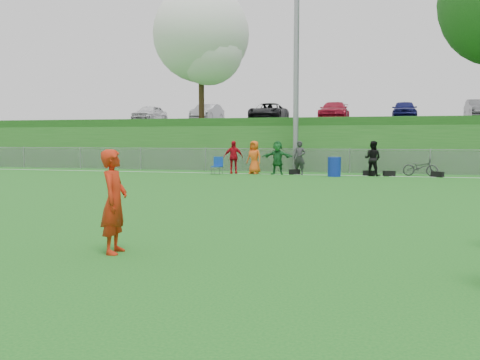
% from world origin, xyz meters
% --- Properties ---
extents(ground, '(120.00, 120.00, 0.00)m').
position_xyz_m(ground, '(0.00, 0.00, 0.00)').
color(ground, '#135E1B').
rests_on(ground, ground).
extents(sideline_far, '(60.00, 0.10, 0.01)m').
position_xyz_m(sideline_far, '(0.00, 18.00, 0.01)').
color(sideline_far, white).
rests_on(sideline_far, ground).
extents(fence, '(58.00, 0.06, 1.30)m').
position_xyz_m(fence, '(0.00, 20.00, 0.65)').
color(fence, gray).
rests_on(fence, ground).
extents(light_pole, '(1.20, 0.40, 12.15)m').
position_xyz_m(light_pole, '(-3.00, 20.80, 6.71)').
color(light_pole, gray).
rests_on(light_pole, ground).
extents(berm, '(120.00, 18.00, 3.00)m').
position_xyz_m(berm, '(0.00, 31.00, 1.50)').
color(berm, '#1B5317').
rests_on(berm, ground).
extents(parking_lot, '(120.00, 12.00, 0.10)m').
position_xyz_m(parking_lot, '(0.00, 33.00, 3.05)').
color(parking_lot, black).
rests_on(parking_lot, berm).
extents(tree_white_flowering, '(6.30, 6.30, 8.78)m').
position_xyz_m(tree_white_flowering, '(-9.84, 24.92, 8.32)').
color(tree_white_flowering, black).
rests_on(tree_white_flowering, berm).
extents(car_row, '(32.04, 5.18, 1.44)m').
position_xyz_m(car_row, '(-1.17, 32.00, 3.82)').
color(car_row, white).
rests_on(car_row, parking_lot).
extents(spectator_row, '(8.04, 0.86, 1.69)m').
position_xyz_m(spectator_row, '(-2.93, 18.00, 0.85)').
color(spectator_row, red).
rests_on(spectator_row, ground).
extents(gear_bags, '(7.41, 0.53, 0.26)m').
position_xyz_m(gear_bags, '(1.18, 18.10, 0.13)').
color(gear_bags, black).
rests_on(gear_bags, ground).
extents(player_red_left, '(0.50, 0.66, 1.66)m').
position_xyz_m(player_red_left, '(-2.23, -0.97, 0.83)').
color(player_red_left, '#B7230C').
rests_on(player_red_left, ground).
extents(recycling_bin, '(0.71, 0.71, 0.93)m').
position_xyz_m(recycling_bin, '(-0.52, 17.20, 0.46)').
color(recycling_bin, '#0D2795').
rests_on(recycling_bin, ground).
extents(camp_chair, '(0.50, 0.51, 0.89)m').
position_xyz_m(camp_chair, '(-6.41, 17.22, 0.26)').
color(camp_chair, '#0E3A9E').
rests_on(camp_chair, ground).
extents(bicycle, '(1.75, 0.97, 0.87)m').
position_xyz_m(bicycle, '(3.46, 18.58, 0.43)').
color(bicycle, '#2C2C2F').
rests_on(bicycle, ground).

